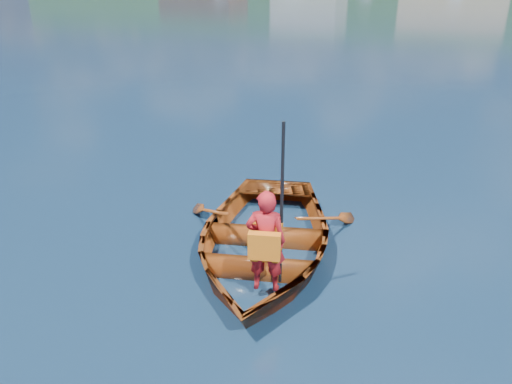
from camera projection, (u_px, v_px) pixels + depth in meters
name	position (u px, v px, depth m)	size (l,w,h in m)	color
ground	(230.00, 239.00, 6.77)	(600.00, 600.00, 0.00)	#0D2842
rowboat	(262.00, 239.00, 6.34)	(3.33, 4.05, 0.73)	maroon
child_paddler	(266.00, 241.00, 5.31)	(0.49, 0.41, 1.87)	red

